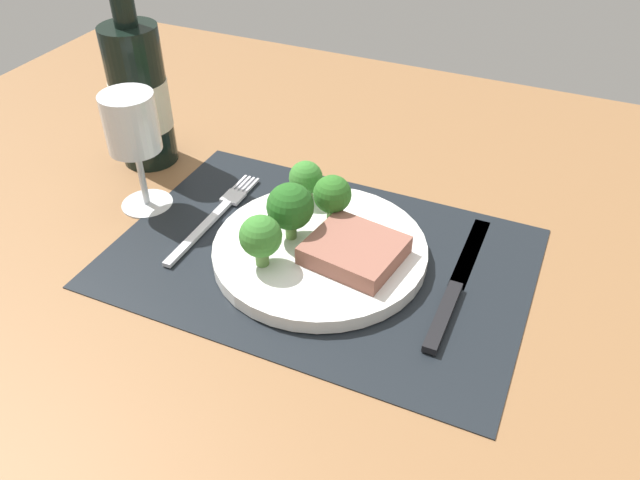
{
  "coord_description": "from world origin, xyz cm",
  "views": [
    {
      "loc": [
        21.94,
        -49.12,
        44.97
      ],
      "look_at": [
        -0.34,
        0.78,
        1.9
      ],
      "focal_mm": 35.54,
      "sensor_mm": 36.0,
      "label": 1
    }
  ],
  "objects": [
    {
      "name": "fork",
      "position": [
        -14.4,
        1.42,
        0.55
      ],
      "size": [
        2.4,
        19.2,
        0.5
      ],
      "rotation": [
        0.0,
        0.0,
        0.05
      ],
      "color": "silver",
      "rests_on": "placemat"
    },
    {
      "name": "broccoli_center",
      "position": [
        -5.18,
        7.53,
        4.7
      ],
      "size": [
        4.01,
        4.01,
        4.91
      ],
      "color": "#6B994C",
      "rests_on": "plate"
    },
    {
      "name": "broccoli_near_steak",
      "position": [
        -3.47,
        0.45,
        5.96
      ],
      "size": [
        5.16,
        5.16,
        6.7
      ],
      "color": "#6B994C",
      "rests_on": "plate"
    },
    {
      "name": "plate",
      "position": [
        0.0,
        0.0,
        1.1
      ],
      "size": [
        23.48,
        23.48,
        1.6
      ],
      "primitive_type": "cylinder",
      "color": "white",
      "rests_on": "placemat"
    },
    {
      "name": "broccoli_near_fork",
      "position": [
        -4.22,
        -5.34,
        5.46
      ],
      "size": [
        4.44,
        4.44,
        5.89
      ],
      "color": "#5B8942",
      "rests_on": "plate"
    },
    {
      "name": "placemat",
      "position": [
        0.0,
        0.0,
        0.15
      ],
      "size": [
        45.2,
        30.94,
        0.3
      ],
      "primitive_type": "cube",
      "color": "black",
      "rests_on": "ground_plane"
    },
    {
      "name": "broccoli_back_left",
      "position": [
        -0.69,
        4.93,
        5.25
      ],
      "size": [
        4.35,
        4.35,
        5.59
      ],
      "color": "#5B8942",
      "rests_on": "plate"
    },
    {
      "name": "wine_bottle",
      "position": [
        -29.78,
        10.04,
        9.69
      ],
      "size": [
        7.39,
        7.39,
        27.46
      ],
      "color": "black",
      "rests_on": "ground_plane"
    },
    {
      "name": "wine_glass",
      "position": [
        -23.76,
        0.82,
        10.21
      ],
      "size": [
        6.23,
        6.23,
        14.66
      ],
      "color": "silver",
      "rests_on": "ground_plane"
    },
    {
      "name": "ground_plane",
      "position": [
        0.0,
        0.0,
        -1.5
      ],
      "size": [
        140.0,
        110.0,
        3.0
      ],
      "primitive_type": "cube",
      "color": "brown"
    },
    {
      "name": "steak",
      "position": [
        4.2,
        -0.5,
        2.93
      ],
      "size": [
        10.59,
        9.8,
        2.06
      ],
      "primitive_type": "cube",
      "rotation": [
        0.0,
        0.0,
        -0.15
      ],
      "color": "#8C5647",
      "rests_on": "plate"
    },
    {
      "name": "knife",
      "position": [
        15.0,
        0.53,
        0.6
      ],
      "size": [
        1.8,
        23.0,
        0.8
      ],
      "rotation": [
        0.0,
        0.0,
        -0.05
      ],
      "color": "black",
      "rests_on": "placemat"
    }
  ]
}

